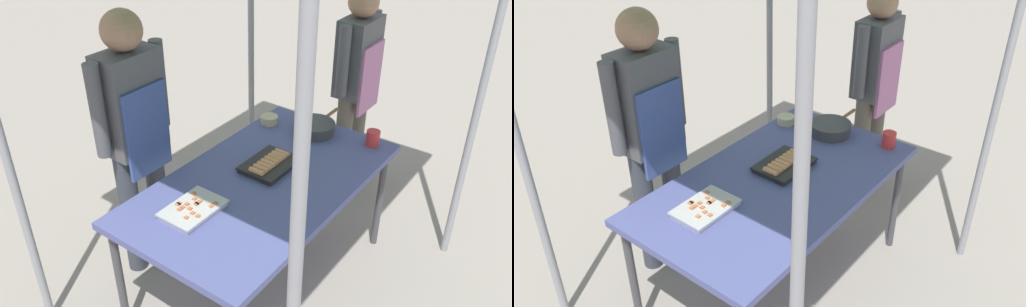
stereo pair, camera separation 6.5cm
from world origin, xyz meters
TOP-DOWN VIEW (x-y plane):
  - ground_plane at (0.00, 0.00)m, footprint 18.00×18.00m
  - stall_table at (0.00, 0.00)m, footprint 1.60×0.90m
  - tray_grilled_sausages at (0.13, 0.04)m, footprint 0.32×0.24m
  - tray_meat_skewers at (-0.44, 0.11)m, footprint 0.31×0.22m
  - cooking_wok at (0.63, 0.06)m, footprint 0.42×0.26m
  - condiment_bowl at (0.56, 0.36)m, footprint 0.11×0.11m
  - drink_cup_near_edge at (0.70, -0.31)m, footprint 0.08×0.08m
  - vendor_woman at (-0.25, 0.71)m, footprint 0.52×0.23m
  - customer_nearby at (1.28, 0.11)m, footprint 0.52×0.22m

SIDE VIEW (x-z plane):
  - ground_plane at x=0.00m, z-range 0.00..0.00m
  - stall_table at x=0.00m, z-range 0.32..1.07m
  - tray_meat_skewers at x=-0.44m, z-range 0.75..0.79m
  - tray_grilled_sausages at x=0.13m, z-range 0.75..0.80m
  - condiment_bowl at x=0.56m, z-range 0.75..0.80m
  - cooking_wok at x=0.63m, z-range 0.75..0.82m
  - drink_cup_near_edge at x=0.70m, z-range 0.75..0.85m
  - customer_nearby at x=1.28m, z-range 0.13..1.66m
  - vendor_woman at x=-0.25m, z-range 0.15..1.78m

